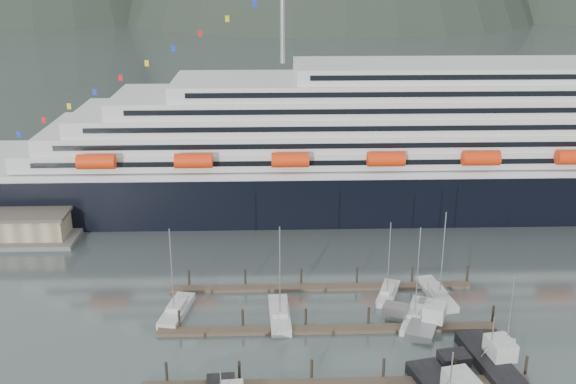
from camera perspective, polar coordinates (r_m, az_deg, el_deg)
name	(u,v)px	position (r m, az deg, el deg)	size (l,w,h in m)	color
ground	(365,342)	(95.76, 6.55, -12.47)	(1600.00, 1600.00, 0.00)	#485554
cruise_ship	(473,150)	(147.28, 15.36, 3.48)	(210.00, 30.40, 50.30)	black
dock_near	(337,383)	(86.76, 4.16, -15.84)	(48.18, 2.28, 3.20)	#483D2E
dock_mid	(328,329)	(97.65, 3.38, -11.48)	(48.18, 2.28, 3.20)	#483D2E
dock_far	(321,287)	(109.00, 2.78, -8.02)	(48.18, 2.28, 3.20)	#483D2E
sailboat_a	(177,311)	(102.96, -9.42, -9.92)	(4.68, 10.35, 14.57)	#B6B6B6
sailboat_b	(280,315)	(100.52, -0.71, -10.40)	(3.28, 11.18, 15.46)	#B6B6B6
sailboat_d	(416,316)	(101.99, 10.75, -10.31)	(6.62, 11.35, 15.36)	#B6B6B6
sailboat_f	(388,294)	(107.60, 8.45, -8.53)	(5.24, 8.93, 13.17)	#B6B6B6
sailboat_g	(437,294)	(108.87, 12.46, -8.44)	(4.44, 11.42, 15.06)	#B6B6B6
sailboat_h	(505,355)	(96.05, 17.92, -12.98)	(5.03, 8.03, 12.49)	#B6B6B6
trawler_d	(489,359)	(93.36, 16.62, -13.43)	(10.05, 13.51, 7.82)	black
trawler_e	(425,319)	(100.50, 11.50, -10.50)	(10.18, 12.08, 7.51)	gray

